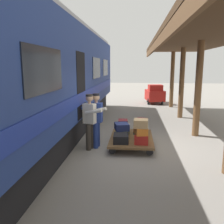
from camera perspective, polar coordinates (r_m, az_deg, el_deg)
name	(u,v)px	position (r m, az deg, el deg)	size (l,w,h in m)	color
ground_plane	(144,148)	(7.61, 7.61, -8.55)	(60.00, 60.00, 0.00)	gray
platform_canopy	(214,39)	(7.53, 23.25, 15.70)	(3.20, 16.72, 3.56)	brown
train_car	(34,81)	(7.86, -18.17, 6.99)	(3.02, 16.51, 4.00)	navy
luggage_cart	(131,138)	(7.74, 4.67, -6.30)	(1.35, 2.03, 0.28)	brown
suitcase_red_plastic	(141,138)	(7.15, 7.05, -6.28)	(0.39, 0.49, 0.28)	#AD231E
suitcase_black_hardshell	(121,138)	(7.17, 2.17, -6.32)	(0.44, 0.53, 0.24)	black
suitcase_yellow_case	(141,134)	(7.70, 6.96, -5.20)	(0.40, 0.46, 0.24)	gold
suitcase_olive_duffel	(122,133)	(7.71, 2.43, -5.15)	(0.38, 0.56, 0.23)	brown
suitcase_gray_aluminum	(123,129)	(8.24, 2.66, -3.97)	(0.46, 0.46, 0.26)	#9EA0A5
suitcase_slate_roller	(141,129)	(8.23, 6.89, -3.99)	(0.46, 0.56, 0.28)	#4C515B
suitcase_cream_canvas	(141,127)	(7.67, 6.90, -3.66)	(0.38, 0.50, 0.17)	beige
suitcase_maroon_trunk	(123,122)	(8.19, 2.62, -2.49)	(0.31, 0.41, 0.18)	maroon
suitcase_burgundy_valise	(142,122)	(8.20, 7.18, -2.30)	(0.36, 0.38, 0.21)	maroon
suitcase_orange_carryall	(141,131)	(7.05, 6.86, -4.45)	(0.33, 0.47, 0.21)	#CC6B23
suitcase_navy_fabric	(122,127)	(7.66, 2.33, -3.51)	(0.42, 0.49, 0.22)	navy
suitcase_tan_vintage	(141,123)	(6.96, 6.92, -2.74)	(0.40, 0.38, 0.24)	tan
porter_in_overalls	(96,119)	(7.42, -3.91, -1.56)	(0.70, 0.48, 1.70)	navy
porter_by_door	(90,120)	(7.24, -5.22, -1.89)	(0.73, 0.55, 1.70)	#332D28
baggage_tug	(155,94)	(16.70, 10.21, 4.20)	(1.34, 1.84, 1.30)	#B21E19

